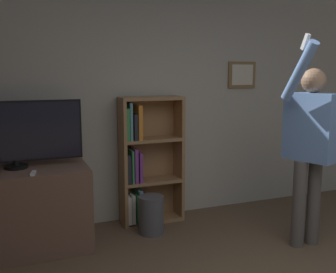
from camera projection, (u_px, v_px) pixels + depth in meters
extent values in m
cube|color=#B2AD9E|center=(171.00, 103.00, 4.65)|extent=(7.00, 0.06, 2.70)
cube|color=olive|center=(242.00, 75.00, 4.89)|extent=(0.38, 0.02, 0.32)
cube|color=beige|center=(242.00, 75.00, 4.87)|extent=(0.30, 0.01, 0.25)
cube|color=brown|center=(19.00, 210.00, 3.75)|extent=(1.31, 0.69, 0.81)
cylinder|color=black|center=(16.00, 167.00, 3.72)|extent=(0.22, 0.22, 0.03)
cylinder|color=black|center=(16.00, 163.00, 3.72)|extent=(0.06, 0.06, 0.05)
cube|color=black|center=(14.00, 132.00, 3.67)|extent=(1.25, 0.04, 0.58)
cube|color=black|center=(14.00, 132.00, 3.65)|extent=(1.21, 0.01, 0.54)
cube|color=white|center=(33.00, 173.00, 3.50)|extent=(0.06, 0.14, 0.02)
cube|color=#997047|center=(123.00, 163.00, 4.34)|extent=(0.04, 0.28, 1.44)
cube|color=#997047|center=(179.00, 158.00, 4.58)|extent=(0.04, 0.28, 1.44)
cube|color=#997047|center=(148.00, 158.00, 4.58)|extent=(0.71, 0.01, 1.44)
cube|color=#997047|center=(152.00, 219.00, 4.57)|extent=(0.64, 0.28, 0.04)
cube|color=#997047|center=(152.00, 181.00, 4.50)|extent=(0.64, 0.28, 0.04)
cube|color=#997047|center=(151.00, 139.00, 4.42)|extent=(0.64, 0.28, 0.04)
cube|color=#997047|center=(151.00, 98.00, 4.35)|extent=(0.64, 0.28, 0.04)
cube|color=beige|center=(127.00, 209.00, 4.43)|extent=(0.04, 0.25, 0.33)
cube|color=beige|center=(131.00, 208.00, 4.43)|extent=(0.04, 0.23, 0.34)
cube|color=#338447|center=(136.00, 208.00, 4.44)|extent=(0.03, 0.21, 0.34)
cube|color=#5B8E99|center=(139.00, 205.00, 4.47)|extent=(0.04, 0.24, 0.39)
cube|color=gold|center=(142.00, 210.00, 4.50)|extent=(0.02, 0.26, 0.25)
cube|color=#99663D|center=(146.00, 208.00, 4.50)|extent=(0.03, 0.23, 0.30)
cube|color=#232328|center=(126.00, 168.00, 4.36)|extent=(0.04, 0.26, 0.32)
cube|color=#338447|center=(130.00, 166.00, 4.36)|extent=(0.02, 0.26, 0.37)
cube|color=#7A3889|center=(134.00, 165.00, 4.37)|extent=(0.04, 0.24, 0.38)
cube|color=#7A3889|center=(138.00, 166.00, 4.40)|extent=(0.03, 0.25, 0.34)
cube|color=#338447|center=(126.00, 124.00, 4.27)|extent=(0.03, 0.24, 0.35)
cube|color=#5B8E99|center=(128.00, 121.00, 4.28)|extent=(0.03, 0.26, 0.41)
cube|color=#232328|center=(134.00, 127.00, 4.29)|extent=(0.04, 0.22, 0.28)
cube|color=orange|center=(138.00, 122.00, 4.30)|extent=(0.04, 0.23, 0.38)
cylinder|color=#56514C|center=(299.00, 204.00, 3.85)|extent=(0.13, 0.13, 0.87)
cylinder|color=#56514C|center=(313.00, 202.00, 3.91)|extent=(0.13, 0.13, 0.87)
cube|color=#6B93D1|center=(311.00, 127.00, 3.76)|extent=(0.37, 0.53, 0.65)
sphere|color=#9E7556|center=(314.00, 81.00, 3.69)|extent=(0.23, 0.23, 0.23)
cylinder|color=#6B93D1|center=(333.00, 127.00, 3.86)|extent=(0.09, 0.09, 0.60)
cylinder|color=#6B93D1|center=(299.00, 71.00, 3.47)|extent=(0.09, 0.42, 0.54)
cube|color=white|center=(306.00, 42.00, 3.37)|extent=(0.04, 0.09, 0.14)
cylinder|color=#4C4C51|center=(151.00, 215.00, 4.19)|extent=(0.27, 0.27, 0.41)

